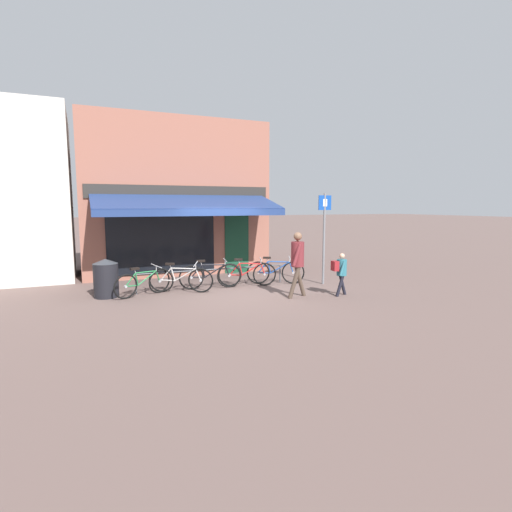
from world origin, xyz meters
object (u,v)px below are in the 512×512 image
object	(u,v)px
bicycle_green	(143,283)
bicycle_red	(247,274)
bicycle_silver	(181,279)
pedestrian_child	(341,269)
litter_bin	(106,278)
pedestrian_adult	(297,257)
parking_sign	(324,230)
bicycle_black	(210,276)
bicycle_blue	(275,272)

from	to	relation	value
bicycle_green	bicycle_red	size ratio (longest dim) A/B	0.94
bicycle_green	bicycle_silver	distance (m)	1.03
pedestrian_child	litter_bin	xyz separation A→B (m)	(-5.80, 2.32, -0.20)
pedestrian_adult	parking_sign	size ratio (longest dim) A/B	0.63
parking_sign	bicycle_red	bearing A→B (deg)	164.78
bicycle_black	bicycle_green	bearing A→B (deg)	-165.83
bicycle_silver	bicycle_black	world-z (taller)	bicycle_silver
pedestrian_adult	bicycle_green	bearing A→B (deg)	162.74
bicycle_black	pedestrian_child	world-z (taller)	pedestrian_child
bicycle_silver	litter_bin	xyz separation A→B (m)	(-1.93, 0.24, 0.14)
litter_bin	pedestrian_child	bearing A→B (deg)	-21.76
bicycle_black	bicycle_blue	distance (m)	2.07
bicycle_black	litter_bin	xyz separation A→B (m)	(-2.85, 0.06, 0.13)
pedestrian_adult	litter_bin	world-z (taller)	pedestrian_adult
bicycle_silver	bicycle_black	bearing A→B (deg)	38.22
bicycle_black	litter_bin	distance (m)	2.85
bicycle_silver	pedestrian_adult	size ratio (longest dim) A/B	0.97
pedestrian_adult	parking_sign	xyz separation A→B (m)	(1.62, 1.24, 0.61)
parking_sign	bicycle_silver	bearing A→B (deg)	173.15
bicycle_green	litter_bin	bearing A→B (deg)	141.22
bicycle_red	parking_sign	bearing A→B (deg)	2.34
pedestrian_child	parking_sign	size ratio (longest dim) A/B	0.42
bicycle_blue	litter_bin	bearing A→B (deg)	-158.45
bicycle_green	bicycle_black	world-z (taller)	bicycle_black
bicycle_green	bicycle_silver	bearing A→B (deg)	-20.87
bicycle_red	pedestrian_adult	distance (m)	2.10
bicycle_silver	litter_bin	world-z (taller)	litter_bin
bicycle_blue	bicycle_green	bearing A→B (deg)	-155.06
bicycle_silver	bicycle_black	distance (m)	0.93
bicycle_green	pedestrian_adult	bearing A→B (deg)	-47.26
pedestrian_adult	parking_sign	bearing A→B (deg)	45.14
bicycle_black	bicycle_blue	size ratio (longest dim) A/B	1.08
bicycle_black	bicycle_silver	bearing A→B (deg)	-160.58
bicycle_green	bicycle_black	distance (m)	1.95
parking_sign	pedestrian_adult	bearing A→B (deg)	-142.52
bicycle_silver	parking_sign	bearing A→B (deg)	19.89
litter_bin	parking_sign	world-z (taller)	parking_sign
bicycle_black	parking_sign	xyz separation A→B (m)	(3.42, -0.71, 1.30)
bicycle_silver	bicycle_blue	bearing A→B (deg)	28.15
bicycle_silver	pedestrian_child	bearing A→B (deg)	-1.46
bicycle_blue	pedestrian_child	xyz separation A→B (m)	(0.89, -2.15, 0.33)
bicycle_silver	bicycle_black	xyz separation A→B (m)	(0.91, 0.19, 0.01)
bicycle_black	bicycle_red	xyz separation A→B (m)	(1.13, -0.08, -0.01)
bicycle_silver	pedestrian_adult	bearing A→B (deg)	-6.29
bicycle_silver	bicycle_red	xyz separation A→B (m)	(2.04, 0.10, 0.00)
parking_sign	pedestrian_child	bearing A→B (deg)	-106.77
bicycle_red	bicycle_black	bearing A→B (deg)	-166.64
bicycle_blue	pedestrian_adult	world-z (taller)	pedestrian_adult
bicycle_silver	pedestrian_adult	distance (m)	3.31
bicycle_blue	litter_bin	distance (m)	4.92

